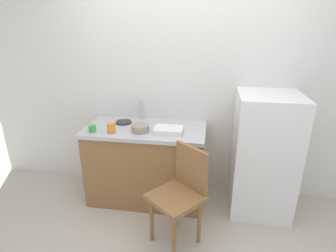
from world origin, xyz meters
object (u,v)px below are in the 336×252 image
at_px(cup_green, 92,128).
at_px(refrigerator, 263,155).
at_px(terracotta_bowl, 140,128).
at_px(chair, 181,192).
at_px(dish_tray, 168,130).
at_px(cup_orange, 111,128).
at_px(hotplate, 124,122).

bearing_deg(cup_green, refrigerator, 6.81).
xyz_separation_m(terracotta_bowl, cup_green, (-0.47, -0.08, 0.00)).
bearing_deg(terracotta_bowl, chair, -44.94).
distance_m(dish_tray, cup_orange, 0.57).
bearing_deg(dish_tray, cup_green, -172.24).
xyz_separation_m(dish_tray, hotplate, (-0.52, 0.19, -0.02)).
relative_size(chair, dish_tray, 3.18).
bearing_deg(cup_orange, refrigerator, 7.29).
relative_size(terracotta_bowl, hotplate, 1.05).
bearing_deg(cup_green, cup_orange, 3.05).
xyz_separation_m(refrigerator, chair, (-0.77, -0.59, -0.13)).
bearing_deg(hotplate, cup_green, -128.28).
bearing_deg(refrigerator, cup_green, -173.19).
distance_m(refrigerator, terracotta_bowl, 1.27).
distance_m(refrigerator, chair, 0.98).
relative_size(hotplate, cup_green, 2.26).
bearing_deg(refrigerator, chair, -142.48).
bearing_deg(cup_orange, hotplate, 82.85).
relative_size(dish_tray, cup_green, 3.72).
bearing_deg(dish_tray, terracotta_bowl, -175.98).
height_order(chair, hotplate, chair).
height_order(dish_tray, hotplate, dish_tray).
xyz_separation_m(chair, cup_orange, (-0.75, 0.40, 0.40)).
distance_m(refrigerator, cup_orange, 1.55).
bearing_deg(cup_orange, chair, -27.89).
xyz_separation_m(terracotta_bowl, cup_orange, (-0.28, -0.07, 0.01)).
bearing_deg(terracotta_bowl, hotplate, 139.21).
distance_m(chair, terracotta_bowl, 0.77).
bearing_deg(terracotta_bowl, cup_orange, -165.31).
bearing_deg(dish_tray, cup_orange, -170.61).
distance_m(hotplate, cup_green, 0.37).
distance_m(chair, dish_tray, 0.64).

